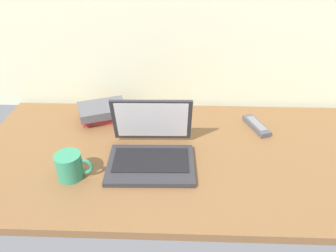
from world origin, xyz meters
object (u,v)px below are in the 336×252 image
(laptop, at_px, (151,149))
(coffee_mug, at_px, (70,166))
(book_stack, at_px, (103,112))
(remote_control_near, at_px, (256,126))

(laptop, xyz_separation_m, coffee_mug, (-0.27, -0.11, 0.00))
(laptop, height_order, book_stack, laptop)
(laptop, height_order, coffee_mug, laptop)
(laptop, distance_m, book_stack, 0.37)
(remote_control_near, relative_size, book_stack, 0.68)
(coffee_mug, xyz_separation_m, book_stack, (0.03, 0.39, -0.01))
(book_stack, bearing_deg, coffee_mug, -94.26)
(remote_control_near, distance_m, book_stack, 0.67)
(laptop, relative_size, coffee_mug, 2.49)
(coffee_mug, height_order, book_stack, coffee_mug)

